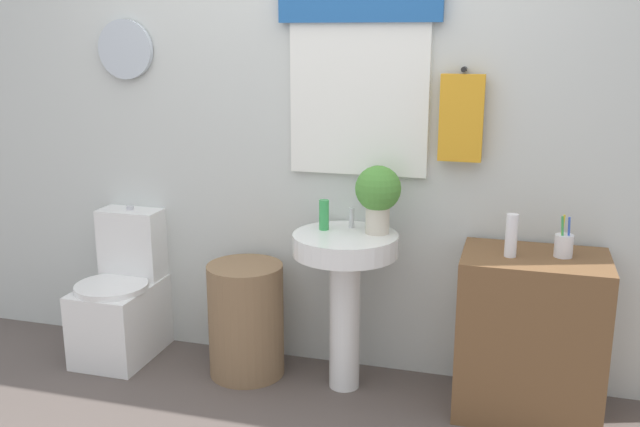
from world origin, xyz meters
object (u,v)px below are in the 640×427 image
(toilet, at_px, (123,301))
(lotion_bottle, at_px, (511,235))
(pedestal_sink, at_px, (345,274))
(potted_plant, at_px, (378,193))
(wooden_cabinet, at_px, (530,335))
(toothbrush_cup, at_px, (564,245))
(soap_bottle, at_px, (324,215))
(laundry_hamper, at_px, (246,320))

(toilet, bearing_deg, lotion_bottle, -2.20)
(pedestal_sink, relative_size, potted_plant, 2.43)
(wooden_cabinet, xyz_separation_m, toothbrush_cup, (0.11, 0.02, 0.43))
(wooden_cabinet, bearing_deg, pedestal_sink, 180.00)
(soap_bottle, bearing_deg, lotion_bottle, -5.87)
(potted_plant, bearing_deg, laundry_hamper, -174.79)
(pedestal_sink, height_order, lotion_bottle, lotion_bottle)
(toilet, distance_m, laundry_hamper, 0.73)
(toilet, bearing_deg, laundry_hamper, -2.89)
(laundry_hamper, height_order, wooden_cabinet, wooden_cabinet)
(laundry_hamper, relative_size, pedestal_sink, 0.74)
(laundry_hamper, height_order, toothbrush_cup, toothbrush_cup)
(toothbrush_cup, bearing_deg, potted_plant, 177.25)
(laundry_hamper, height_order, potted_plant, potted_plant)
(lotion_bottle, bearing_deg, soap_bottle, 174.13)
(laundry_hamper, xyz_separation_m, potted_plant, (0.66, 0.06, 0.69))
(toilet, xyz_separation_m, laundry_hamper, (0.73, -0.04, -0.01))
(laundry_hamper, bearing_deg, toothbrush_cup, 0.76)
(wooden_cabinet, relative_size, soap_bottle, 5.17)
(toothbrush_cup, bearing_deg, toilet, 179.56)
(toilet, relative_size, soap_bottle, 5.47)
(laundry_hamper, bearing_deg, lotion_bottle, -1.80)
(potted_plant, distance_m, lotion_bottle, 0.64)
(pedestal_sink, distance_m, soap_bottle, 0.30)
(pedestal_sink, bearing_deg, wooden_cabinet, 0.00)
(wooden_cabinet, height_order, soap_bottle, soap_bottle)
(soap_bottle, relative_size, potted_plant, 0.45)
(laundry_hamper, distance_m, toothbrush_cup, 1.58)
(laundry_hamper, distance_m, lotion_bottle, 1.39)
(soap_bottle, distance_m, potted_plant, 0.29)
(pedestal_sink, relative_size, toothbrush_cup, 4.25)
(toilet, bearing_deg, potted_plant, 0.96)
(pedestal_sink, relative_size, lotion_bottle, 4.10)
(soap_bottle, bearing_deg, toilet, -179.33)
(toothbrush_cup, bearing_deg, lotion_bottle, -164.98)
(lotion_bottle, bearing_deg, potted_plant, 170.76)
(laundry_hamper, distance_m, pedestal_sink, 0.60)
(pedestal_sink, distance_m, wooden_cabinet, 0.89)
(pedestal_sink, xyz_separation_m, wooden_cabinet, (0.87, 0.00, -0.21))
(potted_plant, bearing_deg, lotion_bottle, -9.24)
(toilet, relative_size, pedestal_sink, 1.02)
(wooden_cabinet, xyz_separation_m, lotion_bottle, (-0.11, -0.04, 0.47))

